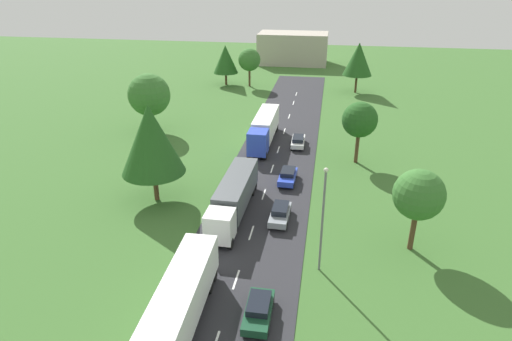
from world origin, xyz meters
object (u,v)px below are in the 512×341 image
car_third (280,213)px  tree_maple (360,120)px  car_second (259,310)px  tree_ash (149,95)px  truck_lead (176,312)px  car_fourth (288,176)px  truck_third (264,128)px  tree_lime (249,60)px  lamppost_second (323,216)px  tree_oak (358,59)px  truck_second (234,196)px  tree_birch (226,59)px  distant_building (293,48)px  tree_elm (419,195)px  tree_pine (151,139)px  car_fifth (298,141)px

car_third → tree_maple: (7.70, 15.58, 4.69)m
car_second → tree_ash: size_ratio=0.50×
truck_lead → car_second: 5.73m
car_fourth → truck_lead: bearing=-101.2°
truck_third → tree_lime: (-7.71, 31.28, 3.14)m
car_third → lamppost_second: (4.01, -7.06, 4.17)m
truck_lead → tree_oak: 67.56m
truck_lead → truck_second: bearing=89.0°
truck_second → car_second: (4.69, -13.86, -1.24)m
truck_third → tree_lime: 32.37m
truck_third → tree_birch: 34.32m
lamppost_second → distant_building: size_ratio=0.54×
truck_lead → tree_birch: tree_birch is taller
truck_second → lamppost_second: lamppost_second is taller
truck_lead → tree_oak: bearing=78.2°
truck_second → tree_oak: size_ratio=1.35×
car_fourth → tree_maple: bearing=42.4°
car_fourth → distant_building: distant_building is taller
tree_oak → car_second: bearing=-97.9°
car_fourth → tree_ash: size_ratio=0.50×
tree_oak → tree_ash: bearing=-138.2°
car_fourth → tree_elm: bearing=-43.5°
truck_lead → tree_pine: (-8.36, 18.02, 4.60)m
truck_third → car_fifth: bearing=-7.0°
tree_elm → tree_ash: bearing=142.7°
tree_oak → tree_maple: tree_oak is taller
truck_third → tree_lime: size_ratio=1.71×
car_second → tree_lime: tree_lime is taller
truck_third → car_third: (4.60, -20.32, -1.36)m
truck_lead → truck_second: (0.30, 16.35, -0.06)m
truck_third → tree_birch: tree_birch is taller
tree_birch → tree_maple: bearing=-55.5°
tree_pine → distant_building: tree_pine is taller
truck_second → tree_ash: 28.32m
truck_third → tree_pine: tree_pine is taller
car_second → car_fifth: car_second is taller
truck_lead → truck_second: 16.36m
truck_lead → car_fourth: bearing=78.8°
truck_lead → car_fifth: (5.06, 35.59, -1.31)m
tree_maple → tree_ash: bearing=166.4°
truck_second → tree_oak: tree_oak is taller
lamppost_second → tree_oak: bearing=85.2°
truck_second → lamppost_second: bearing=-41.2°
distant_building → car_fourth: bearing=-85.2°
lamppost_second → tree_ash: bearing=130.9°
tree_elm → tree_lime: 59.44m
car_fourth → tree_maple: (7.82, 7.14, 4.70)m
car_third → car_fifth: bearing=89.6°
truck_lead → tree_ash: 42.26m
car_fifth → tree_ash: bearing=172.2°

